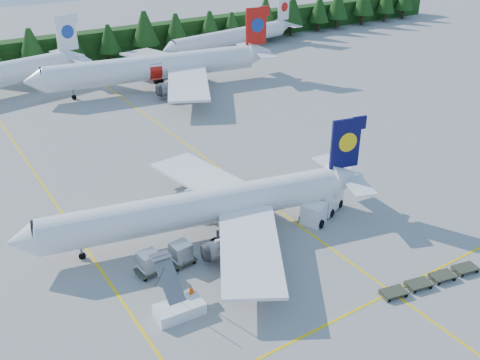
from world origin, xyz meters
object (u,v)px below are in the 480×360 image
airliner_red (149,68)px  airstairs (178,305)px  airliner_navy (191,210)px  service_truck (322,202)px

airliner_red → airstairs: size_ratio=7.87×
airliner_navy → airliner_red: size_ratio=0.80×
airliner_navy → service_truck: size_ratio=5.32×
airliner_navy → airstairs: size_ratio=6.29×
service_truck → airstairs: bearing=170.9°
airliner_red → airstairs: (-22.75, -55.36, -3.07)m
airstairs → airliner_red: bearing=71.8°
airliner_navy → airstairs: airliner_navy is taller
airliner_navy → service_truck: bearing=-3.1°
airliner_red → service_truck: airliner_red is taller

